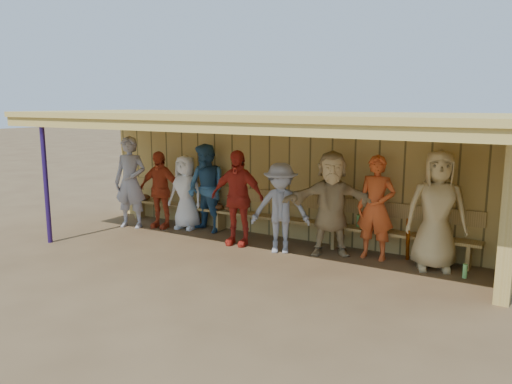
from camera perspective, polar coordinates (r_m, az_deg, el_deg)
ground at (r=9.10m, az=-1.13°, el=-6.86°), size 90.00×90.00×0.00m
player_a at (r=11.02m, az=-14.16°, el=1.08°), size 0.82×0.65×1.96m
player_b at (r=10.70m, az=-8.04°, el=-0.03°), size 0.83×0.59×1.58m
player_c at (r=10.34m, az=-5.67°, el=0.40°), size 1.02×0.87×1.84m
player_d at (r=9.38m, az=-2.16°, el=-0.67°), size 1.11×0.58×1.81m
player_e at (r=8.90m, az=2.82°, el=-1.86°), size 1.20×0.98×1.62m
player_f at (r=8.84m, az=8.61°, el=-1.29°), size 1.79×1.21×1.85m
player_g at (r=8.75m, az=13.54°, el=-1.75°), size 0.66×0.44×1.80m
player_h at (r=8.47m, az=19.96°, el=-2.00°), size 1.10×0.89×1.94m
player_extra at (r=10.89m, az=-10.97°, el=0.26°), size 1.02×0.54×1.65m
dugout_structure at (r=9.16m, az=3.17°, el=4.07°), size 8.80×3.20×2.50m
bench at (r=9.90m, az=2.26°, el=-2.30°), size 7.60×0.34×0.93m
dugout_equipment at (r=10.31m, az=-3.02°, el=-2.02°), size 7.20×0.62×0.80m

